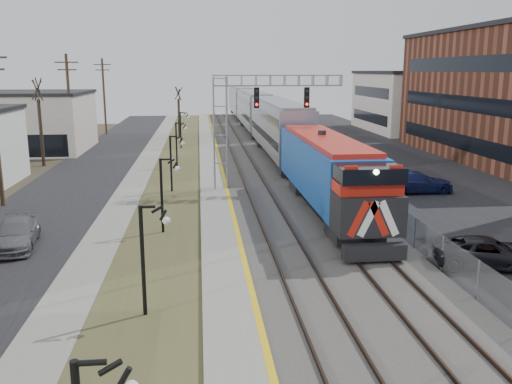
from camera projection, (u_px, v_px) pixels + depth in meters
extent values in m
cube|color=black|center=(84.00, 175.00, 44.46)|extent=(7.00, 120.00, 0.04)
cube|color=gray|center=(139.00, 174.00, 44.91)|extent=(2.00, 120.00, 0.08)
cube|color=#464926|center=(176.00, 173.00, 45.22)|extent=(4.00, 120.00, 0.06)
cube|color=gray|center=(212.00, 172.00, 45.51)|extent=(2.00, 120.00, 0.24)
cube|color=#595651|center=(271.00, 171.00, 46.02)|extent=(8.00, 120.00, 0.20)
cube|color=black|center=(407.00, 169.00, 47.26)|extent=(16.00, 120.00, 0.04)
cube|color=gold|center=(222.00, 170.00, 45.57)|extent=(0.24, 120.00, 0.01)
cube|color=#2D2119|center=(238.00, 169.00, 45.70)|extent=(0.08, 120.00, 0.15)
cube|color=#2D2119|center=(256.00, 169.00, 45.85)|extent=(0.08, 120.00, 0.15)
cube|color=#2D2119|center=(279.00, 169.00, 46.06)|extent=(0.08, 120.00, 0.15)
cube|color=#2D2119|center=(297.00, 168.00, 46.21)|extent=(0.08, 120.00, 0.15)
cube|color=#144DA8|center=(329.00, 175.00, 31.63)|extent=(3.00, 17.00, 4.25)
cube|color=black|center=(374.00, 252.00, 23.57)|extent=(2.80, 0.50, 0.70)
cube|color=#96989F|center=(279.00, 129.00, 51.21)|extent=(3.00, 22.00, 5.33)
cube|color=#96989F|center=(254.00, 111.00, 73.33)|extent=(3.00, 22.00, 5.33)
cube|color=#96989F|center=(241.00, 102.00, 95.45)|extent=(3.00, 22.00, 5.33)
cube|color=gray|center=(220.00, 135.00, 37.91)|extent=(1.00, 1.00, 8.00)
cube|color=gray|center=(277.00, 81.00, 37.50)|extent=(9.00, 0.80, 0.80)
cube|color=black|center=(257.00, 98.00, 37.16)|extent=(0.35, 0.25, 1.40)
cube|color=black|center=(307.00, 97.00, 37.52)|extent=(0.35, 0.25, 1.40)
cylinder|color=black|center=(143.00, 262.00, 18.59)|extent=(0.14, 0.14, 4.00)
cylinder|color=black|center=(162.00, 196.00, 28.29)|extent=(0.14, 0.14, 4.00)
cylinder|color=black|center=(171.00, 164.00, 38.00)|extent=(0.14, 0.14, 4.00)
cylinder|color=black|center=(176.00, 145.00, 47.70)|extent=(0.14, 0.14, 4.00)
cylinder|color=black|center=(181.00, 131.00, 59.34)|extent=(0.14, 0.14, 4.00)
cylinder|color=#4C3823|center=(70.00, 106.00, 52.77)|extent=(0.28, 0.28, 10.00)
cylinder|color=#4C3823|center=(104.00, 97.00, 72.17)|extent=(0.28, 0.28, 10.00)
cube|color=gray|center=(319.00, 162.00, 46.29)|extent=(0.04, 120.00, 1.60)
cube|color=beige|center=(19.00, 123.00, 57.39)|extent=(14.00, 12.00, 6.00)
cube|color=beige|center=(424.00, 102.00, 76.92)|extent=(16.00, 18.00, 8.00)
cylinder|color=#382D23|center=(41.00, 133.00, 48.21)|extent=(0.30, 0.30, 5.95)
cylinder|color=#382D23|center=(179.00, 119.00, 68.90)|extent=(0.30, 0.30, 4.90)
imported|color=black|center=(488.00, 253.00, 23.56)|extent=(5.04, 3.19, 1.30)
imported|color=navy|center=(416.00, 182.00, 37.96)|extent=(5.26, 2.19, 1.52)
imported|color=gray|center=(362.00, 162.00, 46.11)|extent=(4.98, 2.83, 1.60)
imported|color=#0A3620|center=(376.00, 168.00, 44.06)|extent=(4.35, 2.93, 1.36)
imported|color=slate|center=(16.00, 235.00, 26.19)|extent=(2.46, 4.74, 1.31)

